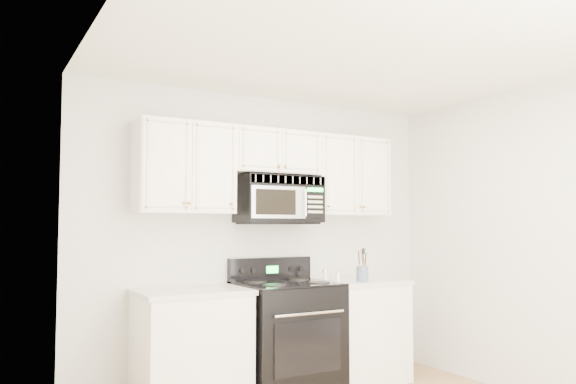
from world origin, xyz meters
TOP-DOWN VIEW (x-y plane):
  - room at (0.00, 0.00)m, footprint 3.51×3.51m
  - base_cabinet_left at (-0.80, 1.44)m, footprint 0.86×0.65m
  - base_cabinet_right at (0.80, 1.44)m, footprint 0.86×0.65m
  - range at (0.05, 1.41)m, footprint 0.81×0.74m
  - upper_cabinets at (-0.00, 1.58)m, footprint 2.44×0.37m
  - microwave at (0.05, 1.56)m, footprint 0.75×0.42m
  - utensil_crock at (0.75, 1.27)m, footprint 0.11×0.11m
  - shaker_salt at (0.45, 1.42)m, footprint 0.05×0.05m
  - shaker_pepper at (0.51, 1.30)m, footprint 0.04×0.04m

SIDE VIEW (x-z plane):
  - base_cabinet_left at x=-0.80m, z-range -0.03..0.89m
  - base_cabinet_right at x=0.80m, z-range -0.03..0.89m
  - range at x=0.05m, z-range -0.08..1.05m
  - shaker_pepper at x=0.51m, z-range 0.92..1.01m
  - shaker_salt at x=0.45m, z-range 0.92..1.03m
  - utensil_crock at x=0.75m, z-range 0.85..1.14m
  - room at x=0.00m, z-range 0.00..2.60m
  - microwave at x=0.05m, z-range 1.45..1.86m
  - upper_cabinets at x=0.00m, z-range 1.56..2.31m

